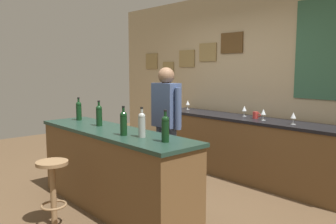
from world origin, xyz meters
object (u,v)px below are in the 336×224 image
Objects in this scene: bar_stool at (53,182)px; wine_bottle_a at (79,110)px; bartender at (166,121)px; wine_glass_d at (293,116)px; wine_glass_b at (244,109)px; wine_bottle_c at (124,122)px; coffee_mug at (256,115)px; wine_bottle_d at (142,124)px; wine_glass_c at (263,112)px; wine_bottle_b at (99,115)px; wine_bottle_e at (165,128)px; wine_glass_a at (188,103)px.

wine_bottle_a is at bearing 138.79° from bar_stool.
bartender is at bearing 40.15° from wine_bottle_a.
wine_glass_b is at bearing 169.61° from wine_glass_d.
bartender is at bearing 111.90° from wine_bottle_c.
bartender is 12.96× the size of coffee_mug.
wine_bottle_a is at bearing -139.85° from bartender.
bar_stool is 0.94m from wine_bottle_c.
coffee_mug is at bearing 91.58° from wine_bottle_d.
wine_glass_c and wine_glass_d have the same top height.
bartender is 1.36m from wine_glass_c.
wine_glass_d is at bearing 53.42° from wine_bottle_b.
wine_bottle_c is 2.20m from wine_glass_d.
wine_bottle_c is at bearing -158.97° from wine_bottle_d.
wine_bottle_e is 2.21m from wine_glass_b.
wine_glass_a reaches higher than bar_stool.
wine_bottle_c is 1.97× the size of wine_glass_a.
wine_bottle_e reaches higher than wine_glass_b.
wine_bottle_d is at bearing -93.14° from wine_glass_c.
wine_bottle_a reaches higher than wine_glass_c.
wine_bottle_a is 2.45m from coffee_mug.
bartender is 10.45× the size of wine_glass_b.
wine_bottle_d is (0.57, -0.84, 0.12)m from bartender.
wine_glass_a is 1.00× the size of wine_glass_d.
wine_bottle_b is at bearing -105.57° from wine_glass_b.
wine_glass_b is (-0.30, 2.14, -0.05)m from wine_bottle_d.
wine_glass_c is (1.00, 1.97, -0.05)m from wine_bottle_b.
wine_bottle_b is at bearing -111.40° from bartender.
wine_bottle_e is at bearing 4.38° from wine_bottle_d.
wine_bottle_c is at bearing -60.28° from wine_glass_a.
wine_bottle_a is 1.28m from wine_bottle_c.
wine_glass_b is (0.59, 2.10, -0.05)m from wine_bottle_b.
wine_glass_c is (0.31, 2.09, -0.05)m from wine_bottle_c.
wine_bottle_a is at bearing -125.29° from coffee_mug.
wine_glass_b is (-0.10, 2.22, -0.05)m from wine_bottle_c.
wine_glass_d is (0.56, 1.99, -0.05)m from wine_bottle_d.
wine_bottle_a is 2.45× the size of coffee_mug.
coffee_mug is (-0.06, 2.08, -0.11)m from wine_bottle_d.
bartender is 1.58m from wine_glass_a.
wine_glass_a is 1.00× the size of wine_glass_c.
bartender is 10.45× the size of wine_glass_a.
wine_bottle_a is 1.47m from wine_bottle_d.
wine_bottle_c is at bearing -93.91° from coffee_mug.
coffee_mug is at bearing 54.71° from wine_bottle_a.
wine_bottle_b is at bearing -116.88° from wine_glass_c.
bartender is 1.18m from wine_bottle_a.
wine_glass_b reaches higher than bar_stool.
wine_bottle_b is 1.21m from wine_bottle_e.
wine_glass_d is 0.62m from coffee_mug.
wine_bottle_c is 2.45× the size of coffee_mug.
coffee_mug is at bearing 171.50° from wine_glass_d.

